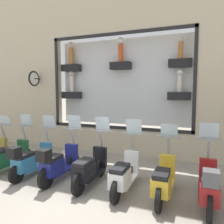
{
  "coord_description": "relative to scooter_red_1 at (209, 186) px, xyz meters",
  "views": [
    {
      "loc": [
        -4.25,
        -2.81,
        2.4
      ],
      "look_at": [
        1.93,
        -0.36,
        1.75
      ],
      "focal_mm": 35.0,
      "sensor_mm": 36.0,
      "label": 1
    }
  ],
  "objects": [
    {
      "name": "scooter_white_3",
      "position": [
        0.06,
        1.83,
        -0.05
      ],
      "size": [
        1.8,
        0.6,
        1.66
      ],
      "color": "black",
      "rests_on": "ground_plane"
    },
    {
      "name": "building_facade",
      "position": [
        3.17,
        3.07,
        4.36
      ],
      "size": [
        1.24,
        36.0,
        9.49
      ],
      "color": "beige",
      "rests_on": "ground_plane"
    },
    {
      "name": "scooter_navy_5",
      "position": [
        0.0,
        3.67,
        0.0
      ],
      "size": [
        1.81,
        0.6,
        1.69
      ],
      "color": "black",
      "rests_on": "ground_plane"
    },
    {
      "name": "scooter_yellow_2",
      "position": [
        0.06,
        0.92,
        -0.05
      ],
      "size": [
        1.8,
        0.61,
        1.57
      ],
      "color": "black",
      "rests_on": "ground_plane"
    },
    {
      "name": "ground_plane",
      "position": [
        -0.43,
        3.07,
        -0.48
      ],
      "size": [
        120.0,
        120.0,
        0.0
      ],
      "primitive_type": "plane",
      "color": "gray"
    },
    {
      "name": "scooter_red_1",
      "position": [
        0.0,
        0.0,
        0.0
      ],
      "size": [
        1.81,
        0.61,
        1.66
      ],
      "color": "black",
      "rests_on": "ground_plane"
    },
    {
      "name": "scooter_black_4",
      "position": [
        0.06,
        2.75,
        -0.03
      ],
      "size": [
        1.81,
        0.6,
        1.67
      ],
      "color": "black",
      "rests_on": "ground_plane"
    },
    {
      "name": "scooter_green_7",
      "position": [
        -0.0,
        5.5,
        -0.01
      ],
      "size": [
        1.8,
        0.61,
        1.65
      ],
      "color": "black",
      "rests_on": "ground_plane"
    },
    {
      "name": "scooter_teal_6",
      "position": [
        -0.01,
        4.59,
        -0.01
      ],
      "size": [
        1.8,
        0.6,
        1.65
      ],
      "color": "black",
      "rests_on": "ground_plane"
    }
  ]
}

